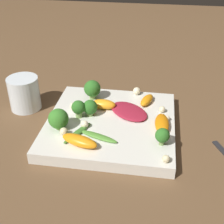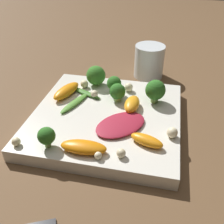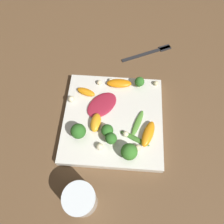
% 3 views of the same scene
% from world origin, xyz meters
% --- Properties ---
extents(ground_plane, '(2.40, 2.40, 0.00)m').
position_xyz_m(ground_plane, '(0.00, 0.00, 0.00)').
color(ground_plane, brown).
extents(plate, '(0.28, 0.28, 0.02)m').
position_xyz_m(plate, '(0.00, 0.00, 0.01)').
color(plate, silver).
rests_on(plate, ground_plane).
extents(drinking_glass, '(0.07, 0.07, 0.08)m').
position_xyz_m(drinking_glass, '(0.06, 0.22, 0.04)').
color(drinking_glass, white).
rests_on(drinking_glass, ground_plane).
extents(radicchio_leaf_0, '(0.11, 0.12, 0.01)m').
position_xyz_m(radicchio_leaf_0, '(0.03, -0.04, 0.03)').
color(radicchio_leaf_0, maroon).
rests_on(radicchio_leaf_0, plate).
extents(orange_segment_0, '(0.06, 0.04, 0.02)m').
position_xyz_m(orange_segment_0, '(0.09, -0.07, 0.03)').
color(orange_segment_0, orange).
rests_on(orange_segment_0, plate).
extents(orange_segment_1, '(0.08, 0.03, 0.02)m').
position_xyz_m(orange_segment_1, '(-0.01, -0.11, 0.03)').
color(orange_segment_1, orange).
rests_on(orange_segment_1, plate).
extents(orange_segment_2, '(0.03, 0.06, 0.02)m').
position_xyz_m(orange_segment_2, '(0.05, 0.02, 0.04)').
color(orange_segment_2, orange).
rests_on(orange_segment_2, plate).
extents(orange_segment_3, '(0.05, 0.08, 0.02)m').
position_xyz_m(orange_segment_3, '(-0.10, 0.05, 0.04)').
color(orange_segment_3, orange).
rests_on(orange_segment_3, plate).
extents(broccoli_floret_0, '(0.03, 0.03, 0.04)m').
position_xyz_m(broccoli_floret_0, '(0.01, 0.05, 0.04)').
color(broccoli_floret_0, '#7A9E51').
rests_on(broccoli_floret_0, plate).
extents(broccoli_floret_1, '(0.03, 0.03, 0.04)m').
position_xyz_m(broccoli_floret_1, '(-0.00, 0.07, 0.05)').
color(broccoli_floret_1, '#84AD5B').
rests_on(broccoli_floret_1, plate).
extents(broccoli_floret_2, '(0.04, 0.04, 0.05)m').
position_xyz_m(broccoli_floret_2, '(-0.05, 0.10, 0.05)').
color(broccoli_floret_2, '#84AD5B').
rests_on(broccoli_floret_2, plate).
extents(broccoli_floret_3, '(0.03, 0.03, 0.04)m').
position_xyz_m(broccoli_floret_3, '(-0.07, -0.11, 0.05)').
color(broccoli_floret_3, '#7A9E51').
rests_on(broccoli_floret_3, plate).
extents(broccoli_floret_4, '(0.04, 0.04, 0.05)m').
position_xyz_m(broccoli_floret_4, '(0.09, 0.06, 0.05)').
color(broccoli_floret_4, '#7A9E51').
rests_on(broccoli_floret_4, plate).
extents(arugula_sprig_0, '(0.04, 0.09, 0.01)m').
position_xyz_m(arugula_sprig_0, '(-0.07, 0.01, 0.03)').
color(arugula_sprig_0, '#518E33').
rests_on(arugula_sprig_0, plate).
extents(arugula_sprig_1, '(0.08, 0.05, 0.01)m').
position_xyz_m(arugula_sprig_1, '(-0.06, 0.06, 0.03)').
color(arugula_sprig_1, '#3D7528').
rests_on(arugula_sprig_1, plate).
extents(macadamia_nut_0, '(0.01, 0.01, 0.01)m').
position_xyz_m(macadamia_nut_0, '(0.02, -0.12, 0.03)').
color(macadamia_nut_0, beige).
rests_on(macadamia_nut_0, plate).
extents(macadamia_nut_1, '(0.02, 0.02, 0.02)m').
position_xyz_m(macadamia_nut_1, '(-0.04, 0.05, 0.03)').
color(macadamia_nut_1, beige).
rests_on(macadamia_nut_1, plate).
extents(macadamia_nut_2, '(0.02, 0.02, 0.02)m').
position_xyz_m(macadamia_nut_2, '(0.03, 0.09, 0.03)').
color(macadamia_nut_2, beige).
rests_on(macadamia_nut_2, plate).
extents(macadamia_nut_3, '(0.02, 0.02, 0.02)m').
position_xyz_m(macadamia_nut_3, '(0.13, -0.05, 0.03)').
color(macadamia_nut_3, beige).
rests_on(macadamia_nut_3, plate).
extents(macadamia_nut_4, '(0.01, 0.01, 0.01)m').
position_xyz_m(macadamia_nut_4, '(0.05, -0.11, 0.03)').
color(macadamia_nut_4, beige).
rests_on(macadamia_nut_4, plate).
extents(macadamia_nut_5, '(0.02, 0.02, 0.02)m').
position_xyz_m(macadamia_nut_5, '(-0.07, 0.09, 0.03)').
color(macadamia_nut_5, beige).
rests_on(macadamia_nut_5, plate).
extents(macadamia_nut_6, '(0.01, 0.01, 0.01)m').
position_xyz_m(macadamia_nut_6, '(-0.12, -0.12, 0.03)').
color(macadamia_nut_6, beige).
rests_on(macadamia_nut_6, plate).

